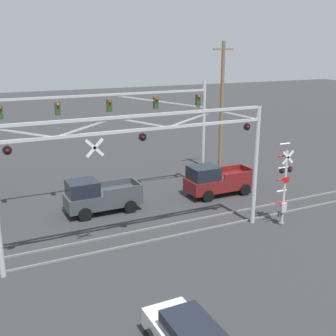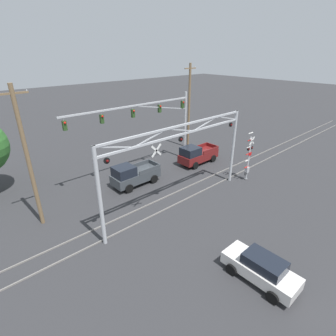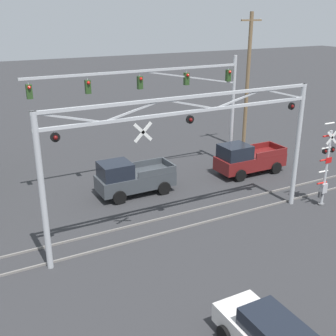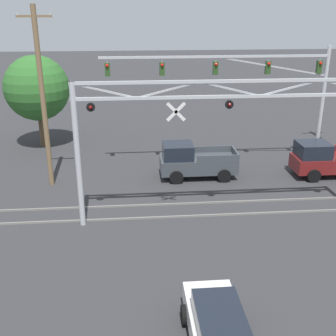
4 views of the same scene
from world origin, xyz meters
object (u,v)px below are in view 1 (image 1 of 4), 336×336
at_px(utility_pole_right, 222,108).
at_px(crossing_gantry, 143,158).
at_px(crossing_signal_mast, 284,190).
at_px(pickup_truck_lead, 99,196).
at_px(traffic_signal_span, 152,116).
at_px(pickup_truck_following, 216,180).

bearing_deg(utility_pole_right, crossing_gantry, -138.54).
distance_m(crossing_signal_mast, utility_pole_right, 11.19).
distance_m(pickup_truck_lead, utility_pole_right, 12.80).
xyz_separation_m(traffic_signal_span, pickup_truck_following, (3.85, -2.07, -4.46)).
height_order(crossing_signal_mast, pickup_truck_lead, crossing_signal_mast).
height_order(crossing_gantry, pickup_truck_lead, crossing_gantry).
relative_size(pickup_truck_lead, utility_pole_right, 0.45).
xyz_separation_m(traffic_signal_span, pickup_truck_lead, (-4.38, -1.60, -4.46)).
distance_m(crossing_signal_mast, traffic_signal_span, 9.84).
bearing_deg(crossing_signal_mast, utility_pole_right, 76.58).
bearing_deg(traffic_signal_span, pickup_truck_lead, -159.90).
height_order(crossing_gantry, traffic_signal_span, traffic_signal_span).
relative_size(crossing_signal_mast, pickup_truck_lead, 1.05).
distance_m(crossing_gantry, pickup_truck_lead, 6.62).
relative_size(crossing_gantry, pickup_truck_lead, 3.03).
bearing_deg(pickup_truck_following, pickup_truck_lead, 176.74).
height_order(crossing_gantry, utility_pole_right, utility_pole_right).
xyz_separation_m(crossing_signal_mast, pickup_truck_lead, (-8.90, 6.44, -1.04)).
distance_m(traffic_signal_span, utility_pole_right, 7.40).
distance_m(crossing_signal_mast, pickup_truck_following, 6.10).
xyz_separation_m(crossing_signal_mast, utility_pole_right, (2.49, 10.42, 3.24)).
bearing_deg(pickup_truck_lead, utility_pole_right, 19.25).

